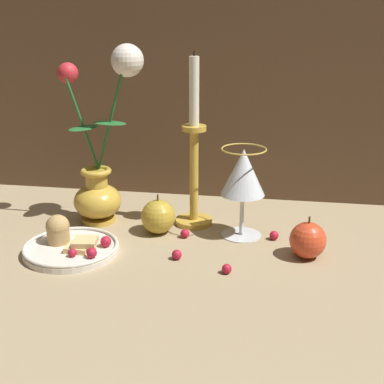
% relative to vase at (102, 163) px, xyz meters
% --- Properties ---
extents(ground_plane, '(2.40, 2.40, 0.00)m').
position_rel_vase_xyz_m(ground_plane, '(0.15, -0.08, -0.13)').
color(ground_plane, '#9E8966').
rests_on(ground_plane, ground).
extents(vase, '(0.17, 0.10, 0.36)m').
position_rel_vase_xyz_m(vase, '(0.00, 0.00, 0.00)').
color(vase, gold).
rests_on(vase, ground_plane).
extents(plate_with_pastries, '(0.17, 0.17, 0.06)m').
position_rel_vase_xyz_m(plate_with_pastries, '(-0.02, -0.15, -0.11)').
color(plate_with_pastries, silver).
rests_on(plate_with_pastries, ground_plane).
extents(wine_glass, '(0.08, 0.08, 0.17)m').
position_rel_vase_xyz_m(wine_glass, '(0.28, -0.03, -0.00)').
color(wine_glass, silver).
rests_on(wine_glass, ground_plane).
extents(candlestick, '(0.08, 0.08, 0.34)m').
position_rel_vase_xyz_m(candlestick, '(0.18, 0.02, 0.00)').
color(candlestick, gold).
rests_on(candlestick, ground_plane).
extents(apple_beside_vase, '(0.07, 0.07, 0.08)m').
position_rel_vase_xyz_m(apple_beside_vase, '(0.12, -0.04, -0.09)').
color(apple_beside_vase, '#B2932D').
rests_on(apple_beside_vase, ground_plane).
extents(apple_near_glass, '(0.06, 0.06, 0.08)m').
position_rel_vase_xyz_m(apple_near_glass, '(0.41, -0.10, -0.09)').
color(apple_near_glass, '#D14223').
rests_on(apple_near_glass, ground_plane).
extents(berry_near_plate, '(0.02, 0.02, 0.02)m').
position_rel_vase_xyz_m(berry_near_plate, '(0.18, -0.15, -0.12)').
color(berry_near_plate, '#AD192D').
rests_on(berry_near_plate, ground_plane).
extents(berry_front_center, '(0.02, 0.02, 0.02)m').
position_rel_vase_xyz_m(berry_front_center, '(0.35, -0.04, -0.12)').
color(berry_front_center, '#AD192D').
rests_on(berry_front_center, ground_plane).
extents(berry_by_glass_stem, '(0.02, 0.02, 0.02)m').
position_rel_vase_xyz_m(berry_by_glass_stem, '(0.27, -0.19, -0.12)').
color(berry_by_glass_stem, '#AD192D').
rests_on(berry_by_glass_stem, ground_plane).
extents(berry_under_candlestick, '(0.02, 0.02, 0.02)m').
position_rel_vase_xyz_m(berry_under_candlestick, '(0.18, -0.06, -0.12)').
color(berry_under_candlestick, '#AD192D').
rests_on(berry_under_candlestick, ground_plane).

